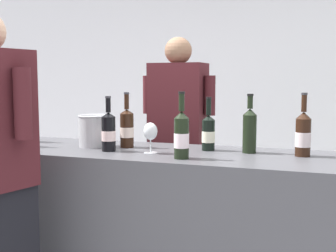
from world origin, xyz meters
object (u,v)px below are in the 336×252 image
Objects in this scene: wine_bottle_7 at (21,129)px; wine_glass at (150,133)px; wine_bottle_2 at (109,131)px; wine_bottle_4 at (28,125)px; person_server at (178,156)px; ice_bucket at (94,131)px; wine_bottle_3 at (208,132)px; wine_bottle_5 at (303,134)px; wine_bottle_6 at (127,128)px; wine_bottle_1 at (181,135)px; wine_bottle_0 at (250,129)px.

wine_bottle_7 reaches higher than wine_glass.
wine_glass is at bearing 1.99° from wine_bottle_2.
wine_bottle_2 is 0.70m from wine_bottle_4.
wine_bottle_2 is 0.82m from person_server.
wine_bottle_3 is at bearing 7.42° from ice_bucket.
wine_bottle_6 is (-1.04, -0.02, -0.00)m from wine_bottle_5.
wine_bottle_1 is at bearing -25.93° from wine_glass.
wine_bottle_2 is 0.26m from wine_glass.
wine_bottle_0 is at bearing 9.07° from wine_bottle_7.
wine_bottle_5 is at bearing -32.61° from person_server.
ice_bucket is (-0.64, 0.21, -0.03)m from wine_bottle_1.
wine_bottle_7 is at bearing -65.00° from wine_bottle_4.
wine_bottle_7 reaches higher than wine_bottle_3.
wine_bottle_5 is at bearing 0.49° from wine_bottle_4.
wine_glass is (0.85, 0.03, 0.01)m from wine_bottle_7.
wine_glass is at bearing -35.66° from wine_bottle_6.
wine_bottle_1 is 0.50m from wine_bottle_6.
wine_bottle_0 is at bearing 14.44° from wine_bottle_2.
wine_bottle_4 is at bearing -178.03° from wine_bottle_3.
wine_bottle_4 is 0.94× the size of wine_bottle_6.
wine_bottle_6 is (-0.43, 0.26, -0.01)m from wine_bottle_1.
person_server reaches higher than wine_bottle_4.
wine_bottle_0 reaches higher than wine_bottle_7.
person_server reaches higher than wine_bottle_2.
wine_glass is 0.10× the size of person_server.
wine_bottle_6 is at bearing -103.72° from person_server.
wine_bottle_2 is at bearing -165.56° from wine_bottle_0.
wine_bottle_7 is 0.45m from ice_bucket.
wine_bottle_1 is at bearing -136.36° from wine_bottle_0.
wine_bottle_7 is at bearing -162.41° from ice_bucket.
wine_bottle_1 reaches higher than wine_bottle_7.
wine_bottle_1 is 0.24m from wine_glass.
wine_bottle_2 is at bearing -104.67° from wine_bottle_6.
wine_bottle_4 is 0.52m from ice_bucket.
wine_bottle_4 is 1.61× the size of ice_bucket.
ice_bucket is at bearing -5.50° from wine_bottle_4.
wine_bottle_2 is at bearing -170.32° from wine_bottle_5.
wine_bottle_3 is at bearing 76.92° from wine_bottle_1.
wine_bottle_0 is 1.40m from wine_bottle_7.
wine_bottle_4 is at bearing 170.34° from wine_glass.
wine_bottle_7 is (-0.59, -0.02, -0.00)m from wine_bottle_2.
wine_bottle_6 reaches higher than wine_bottle_2.
wine_bottle_1 is 1.19m from wine_bottle_4.
person_server is (0.19, 0.75, -0.26)m from wine_bottle_2.
wine_bottle_3 is 0.35m from wine_glass.
wine_bottle_0 is 1.92× the size of wine_glass.
wine_bottle_1 is 1.11× the size of wine_bottle_4.
wine_bottle_4 is (-1.23, -0.04, 0.01)m from wine_bottle_3.
wine_bottle_0 reaches higher than wine_bottle_3.
wine_bottle_2 is 0.59m from wine_bottle_7.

